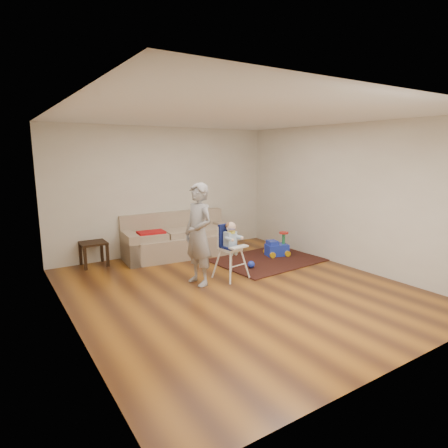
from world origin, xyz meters
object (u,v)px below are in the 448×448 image
ride_on_toy (277,244)px  adult (199,234)px  side_table (94,254)px  toy_ball (251,264)px  high_chair (231,251)px  sofa (179,235)px

ride_on_toy → adult: adult is taller
side_table → adult: (1.22, -1.99, 0.61)m
toy_ball → high_chair: 0.77m
sofa → side_table: bearing=176.9°
ride_on_toy → high_chair: size_ratio=0.50×
high_chair → side_table: bearing=122.4°
side_table → high_chair: high_chair is taller
side_table → toy_ball: size_ratio=3.47×
ride_on_toy → adult: (-2.21, -0.59, 0.58)m
sofa → ride_on_toy: (1.73, -1.16, -0.18)m
adult → ride_on_toy: bearing=97.5°
toy_ball → adult: adult is taller
side_table → adult: adult is taller
sofa → high_chair: size_ratio=2.37×
side_table → sofa: bearing=-7.9°
side_table → high_chair: bearing=-48.2°
toy_ball → high_chair: high_chair is taller
ride_on_toy → toy_ball: 1.09m
sofa → toy_ball: size_ratio=17.51×
side_table → toy_ball: 3.05m
sofa → adult: bearing=-100.5°
ride_on_toy → toy_ball: bearing=-143.2°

